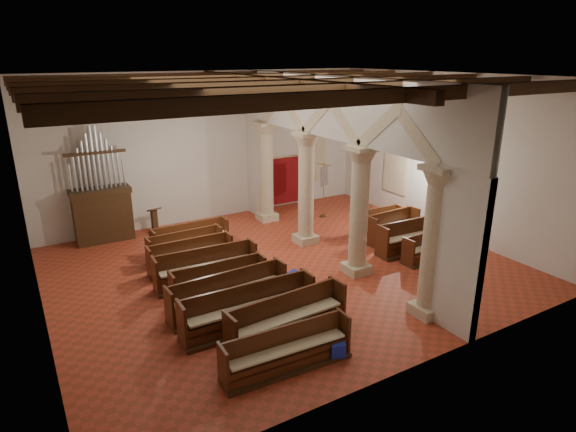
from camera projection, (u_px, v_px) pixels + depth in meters
The scene contains 33 objects.
floor at pixel (284, 268), 15.66m from camera, with size 14.00×14.00×0.00m, color #9F3522.
ceiling at pixel (283, 76), 13.74m from camera, with size 14.00×14.00×0.00m, color black.
wall_back at pixel (210, 147), 19.60m from camera, with size 14.00×0.02×6.00m, color beige.
wall_front at pixel (430, 240), 9.80m from camera, with size 14.00×0.02×6.00m, color beige.
wall_left at pixel (26, 215), 11.33m from camera, with size 0.02×12.00×6.00m, color beige.
wall_right at pixel (444, 155), 18.07m from camera, with size 0.02×12.00×6.00m, color beige.
ceiling_beams at pixel (283, 83), 13.80m from camera, with size 13.80×11.80×0.30m, color #382112, non-canonical shape.
arcade at pixel (332, 154), 15.39m from camera, with size 0.90×11.90×6.00m.
window_right_a at pixel (474, 185), 17.09m from camera, with size 0.03×1.00×2.20m, color #2E694C.
window_right_b at pixel (396, 164), 20.36m from camera, with size 0.03×1.00×2.20m, color #2E694C.
window_back at pixel (312, 154), 22.24m from camera, with size 1.00×0.03×2.20m, color #2E694C.
pipe_organ at pixel (102, 205), 17.54m from camera, with size 2.10×0.85×4.40m.
lectern at pixel (155, 223), 18.37m from camera, with size 0.51×0.52×1.13m.
dossal_curtain at pixel (285, 180), 21.80m from camera, with size 1.80×0.07×2.17m.
processional_banner at pixel (323, 199), 20.35m from camera, with size 0.50×0.64×2.36m.
hymnal_box_a at pixel (338, 349), 10.88m from camera, with size 0.33×0.27×0.33m, color navy.
hymnal_box_b at pixel (279, 302), 12.94m from camera, with size 0.36×0.29×0.36m, color #153796.
hymnal_box_c at pixel (294, 277), 14.39m from camera, with size 0.34×0.28×0.34m, color #163198.
tube_heater_a at pixel (296, 353), 10.93m from camera, with size 0.09×0.09×0.91m, color silver.
tube_heater_b at pixel (302, 327), 11.95m from camera, with size 0.11×0.11×1.14m, color white.
nave_pew_0 at pixel (287, 356), 10.54m from camera, with size 3.04×0.78×0.99m.
nave_pew_1 at pixel (288, 325), 11.64m from camera, with size 3.20×0.95×1.14m.
nave_pew_2 at pixel (249, 315), 12.11m from camera, with size 3.54×0.82×1.14m.
nave_pew_3 at pixel (229, 299), 12.94m from camera, with size 3.37×0.86×1.07m.
nave_pew_4 at pixel (219, 286), 13.65m from camera, with size 2.76×0.74×1.04m.
nave_pew_5 at pixel (207, 272), 14.49m from camera, with size 3.14×0.88×1.10m.
nave_pew_6 at pixel (191, 260), 15.39m from camera, with size 2.71×0.71×1.02m.
nave_pew_7 at pixel (186, 251), 16.19m from camera, with size 2.55×0.72×0.98m.
nave_pew_8 at pixel (191, 243), 16.83m from camera, with size 2.70×0.75×1.03m.
aisle_pew_0 at pixel (424, 252), 16.04m from camera, with size 1.63×0.68×0.95m.
aisle_pew_1 at pixel (408, 242), 16.74m from camera, with size 2.36×0.89×1.14m.
aisle_pew_2 at pixel (392, 231), 17.83m from camera, with size 2.26×0.88×1.12m.
aisle_pew_3 at pixel (379, 226), 18.47m from camera, with size 2.05×0.73×1.01m.
Camera 1 is at (-7.14, -12.39, 6.60)m, focal length 30.00 mm.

